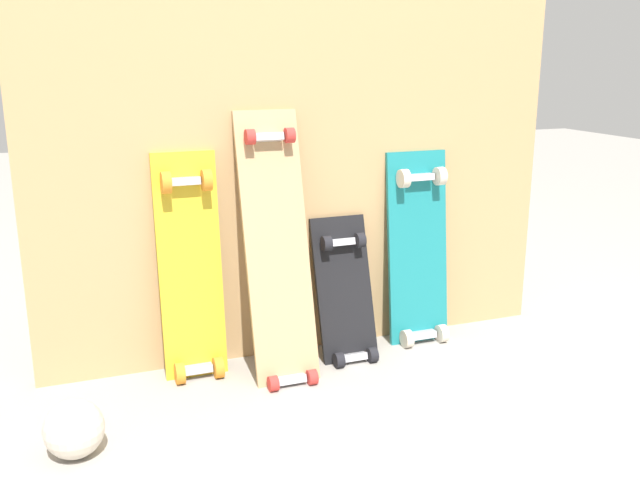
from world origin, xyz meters
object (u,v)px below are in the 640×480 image
at_px(skateboard_yellow, 191,276).
at_px(rubber_ball, 74,429).
at_px(skateboard_natural, 278,258).
at_px(skateboard_teal, 418,257).
at_px(skateboard_black, 346,299).

distance_m(skateboard_yellow, rubber_ball, 0.60).
relative_size(skateboard_natural, skateboard_teal, 1.23).
bearing_deg(skateboard_natural, skateboard_yellow, 163.32).
bearing_deg(skateboard_black, rubber_ball, -159.17).
height_order(skateboard_natural, skateboard_black, skateboard_natural).
height_order(skateboard_black, rubber_ball, skateboard_black).
bearing_deg(skateboard_black, skateboard_yellow, 175.32).
xyz_separation_m(skateboard_yellow, skateboard_teal, (0.82, 0.00, -0.02)).
relative_size(skateboard_natural, rubber_ball, 5.91).
height_order(skateboard_yellow, rubber_ball, skateboard_yellow).
height_order(skateboard_natural, rubber_ball, skateboard_natural).
bearing_deg(skateboard_natural, skateboard_black, 8.44).
bearing_deg(skateboard_teal, skateboard_natural, -171.68).
bearing_deg(skateboard_teal, skateboard_yellow, -179.94).
relative_size(skateboard_black, rubber_ball, 3.54).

